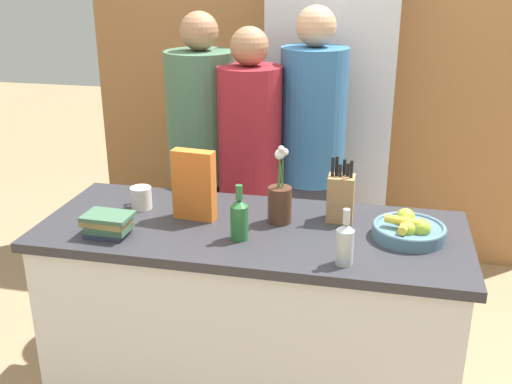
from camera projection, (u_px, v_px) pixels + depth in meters
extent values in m
cube|color=silver|center=(252.00, 324.00, 2.62)|extent=(1.68, 0.68, 0.86)
cube|color=#2D2D33|center=(251.00, 231.00, 2.46)|extent=(1.75, 0.71, 0.04)
cube|color=#9E6B3D|center=(310.00, 63.00, 3.91)|extent=(2.95, 0.12, 2.60)
cube|color=#B7B7BC|center=(331.00, 122.00, 3.65)|extent=(0.72, 0.60, 2.01)
cylinder|color=#B7B7BC|center=(317.00, 118.00, 3.34)|extent=(0.02, 0.02, 1.10)
cylinder|color=slate|center=(409.00, 232.00, 2.35)|extent=(0.29, 0.29, 0.05)
torus|color=slate|center=(409.00, 227.00, 2.34)|extent=(0.29, 0.29, 0.02)
sphere|color=#99B233|center=(405.00, 218.00, 2.38)|extent=(0.08, 0.08, 0.08)
sphere|color=#99B233|center=(408.00, 230.00, 2.29)|extent=(0.07, 0.07, 0.07)
sphere|color=#C64C23|center=(422.00, 227.00, 2.34)|extent=(0.07, 0.07, 0.07)
sphere|color=#99B233|center=(421.00, 229.00, 2.29)|extent=(0.07, 0.07, 0.07)
cylinder|color=yellow|center=(405.00, 224.00, 2.31)|extent=(0.06, 0.15, 0.03)
cylinder|color=yellow|center=(404.00, 222.00, 2.31)|extent=(0.15, 0.07, 0.03)
cube|color=#A87A4C|center=(341.00, 198.00, 2.49)|extent=(0.11, 0.09, 0.20)
cylinder|color=black|center=(333.00, 168.00, 2.44)|extent=(0.01, 0.01, 0.09)
cylinder|color=black|center=(337.00, 167.00, 2.45)|extent=(0.01, 0.01, 0.09)
cylinder|color=black|center=(340.00, 172.00, 2.44)|extent=(0.01, 0.01, 0.06)
cylinder|color=black|center=(344.00, 168.00, 2.45)|extent=(0.01, 0.01, 0.08)
cylinder|color=black|center=(348.00, 171.00, 2.44)|extent=(0.01, 0.01, 0.06)
cylinder|color=black|center=(351.00, 170.00, 2.42)|extent=(0.01, 0.01, 0.08)
cylinder|color=#4C2D1E|center=(280.00, 205.00, 2.48)|extent=(0.10, 0.10, 0.15)
cylinder|color=#477538|center=(283.00, 170.00, 2.42)|extent=(0.01, 0.03, 0.15)
sphere|color=white|center=(285.00, 152.00, 2.39)|extent=(0.03, 0.03, 0.03)
cylinder|color=#477538|center=(281.00, 171.00, 2.43)|extent=(0.02, 0.01, 0.14)
sphere|color=white|center=(282.00, 154.00, 2.41)|extent=(0.03, 0.03, 0.03)
cylinder|color=#477538|center=(279.00, 170.00, 2.43)|extent=(0.01, 0.01, 0.15)
sphere|color=white|center=(279.00, 153.00, 2.40)|extent=(0.03, 0.03, 0.03)
cylinder|color=#477538|center=(280.00, 171.00, 2.42)|extent=(0.01, 0.01, 0.14)
sphere|color=white|center=(279.00, 155.00, 2.40)|extent=(0.04, 0.04, 0.04)
cylinder|color=#477538|center=(281.00, 169.00, 2.41)|extent=(0.02, 0.01, 0.17)
sphere|color=white|center=(281.00, 149.00, 2.38)|extent=(0.03, 0.03, 0.03)
cube|color=orange|center=(194.00, 185.00, 2.49)|extent=(0.18, 0.08, 0.30)
cylinder|color=silver|center=(141.00, 198.00, 2.63)|extent=(0.09, 0.09, 0.10)
torus|color=silver|center=(135.00, 194.00, 2.66)|extent=(0.06, 0.05, 0.07)
cube|color=#2D334C|center=(108.00, 232.00, 2.38)|extent=(0.16, 0.13, 0.02)
cube|color=#3D6047|center=(109.00, 228.00, 2.37)|extent=(0.16, 0.11, 0.03)
cube|color=#99844C|center=(106.00, 221.00, 2.36)|extent=(0.19, 0.12, 0.03)
cube|color=#3D6047|center=(108.00, 216.00, 2.35)|extent=(0.19, 0.14, 0.02)
cylinder|color=#286633|center=(239.00, 223.00, 2.32)|extent=(0.07, 0.07, 0.14)
cone|color=#286633|center=(239.00, 203.00, 2.29)|extent=(0.07, 0.07, 0.03)
cylinder|color=#286633|center=(239.00, 192.00, 2.28)|extent=(0.03, 0.03, 0.06)
cylinder|color=#B2BCC1|center=(345.00, 247.00, 2.13)|extent=(0.06, 0.06, 0.13)
cone|color=#B2BCC1|center=(346.00, 227.00, 2.10)|extent=(0.06, 0.06, 0.03)
cylinder|color=#B2BCC1|center=(346.00, 216.00, 2.09)|extent=(0.02, 0.02, 0.06)
cube|color=#383842|center=(206.00, 243.00, 3.43)|extent=(0.35, 0.31, 0.81)
cylinder|color=#42664C|center=(202.00, 116.00, 3.17)|extent=(0.37, 0.37, 0.68)
sphere|color=#996B4C|center=(199.00, 31.00, 3.01)|extent=(0.20, 0.20, 0.20)
cube|color=#383842|center=(250.00, 259.00, 3.28)|extent=(0.30, 0.25, 0.79)
cylinder|color=maroon|center=(250.00, 131.00, 3.03)|extent=(0.32, 0.32, 0.66)
sphere|color=#996B4C|center=(249.00, 46.00, 2.88)|extent=(0.19, 0.19, 0.19)
cube|color=#383842|center=(308.00, 250.00, 3.34)|extent=(0.31, 0.26, 0.83)
cylinder|color=#2D6093|center=(313.00, 116.00, 3.07)|extent=(0.34, 0.34, 0.69)
sphere|color=tan|center=(316.00, 26.00, 2.91)|extent=(0.20, 0.20, 0.20)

